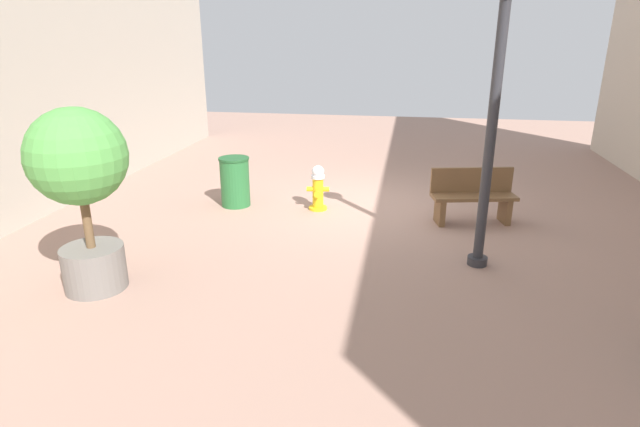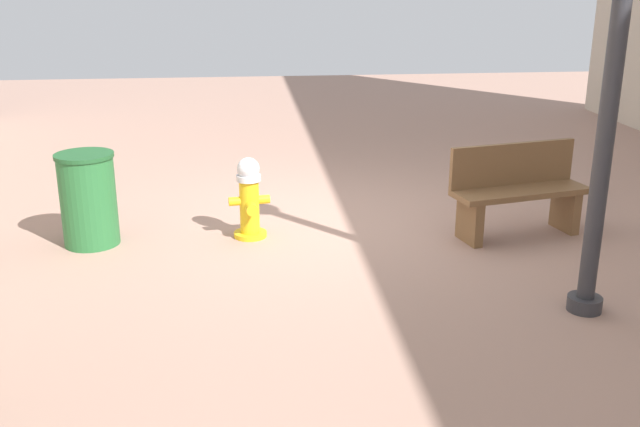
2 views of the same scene
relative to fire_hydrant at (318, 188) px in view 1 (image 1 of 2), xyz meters
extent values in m
plane|color=#9E7A6B|center=(-1.00, -0.41, -0.42)|extent=(23.40, 23.40, 0.00)
cylinder|color=gold|center=(0.00, -0.01, -0.40)|extent=(0.34, 0.34, 0.05)
cylinder|color=gold|center=(0.00, -0.01, -0.09)|extent=(0.20, 0.20, 0.56)
cylinder|color=silver|center=(0.00, -0.01, 0.21)|extent=(0.25, 0.25, 0.06)
sphere|color=silver|center=(0.00, -0.01, 0.31)|extent=(0.23, 0.23, 0.23)
cylinder|color=gold|center=(-0.14, -0.02, -0.03)|extent=(0.14, 0.11, 0.09)
cylinder|color=gold|center=(0.15, 0.01, -0.03)|extent=(0.14, 0.11, 0.09)
cylinder|color=gold|center=(-0.02, 0.15, -0.07)|extent=(0.13, 0.15, 0.12)
cube|color=brown|center=(-3.34, 0.15, -0.20)|extent=(0.18, 0.41, 0.45)
cube|color=brown|center=(-2.22, 0.40, -0.20)|extent=(0.18, 0.41, 0.45)
cube|color=brown|center=(-2.78, 0.27, 0.06)|extent=(1.50, 0.74, 0.06)
cube|color=brown|center=(-2.74, 0.09, 0.31)|extent=(1.42, 0.37, 0.44)
cylinder|color=slate|center=(2.28, 3.63, -0.14)|extent=(0.78, 0.78, 0.57)
cylinder|color=brown|center=(2.28, 3.63, 0.56)|extent=(0.11, 0.11, 0.82)
sphere|color=#4C9342|center=(2.28, 3.63, 1.32)|extent=(1.18, 1.18, 1.18)
cylinder|color=#2D2D33|center=(-2.68, 2.04, -0.36)|extent=(0.28, 0.28, 0.12)
cylinder|color=#2D2D33|center=(-2.68, 2.04, 1.42)|extent=(0.14, 0.14, 3.45)
cylinder|color=#266633|center=(1.60, 0.03, 0.03)|extent=(0.55, 0.55, 0.90)
cylinder|color=#1E5128|center=(1.60, 0.03, 0.50)|extent=(0.58, 0.58, 0.04)
camera|label=1|loc=(-1.62, 9.07, 2.69)|focal=28.92mm
camera|label=2|loc=(0.06, 7.23, 2.23)|focal=41.21mm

